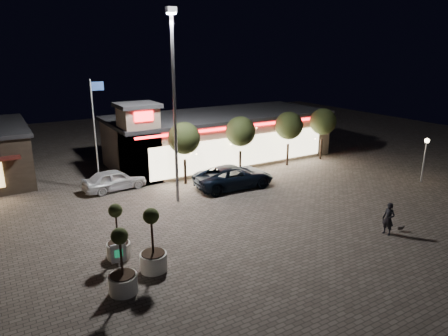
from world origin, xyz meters
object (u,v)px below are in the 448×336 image
pickup_truck (234,176)px  planter_mid (123,273)px  planter_left (118,241)px  valet_sign (119,257)px  white_sedan (114,180)px  pedestrian (388,219)px

pickup_truck → planter_mid: 14.38m
planter_left → planter_mid: 3.11m
planter_left → valet_sign: (-0.65, -2.47, 0.52)m
planter_left → valet_sign: size_ratio=1.43×
valet_sign → pickup_truck: bearing=37.1°
planter_left → white_sedan: bearing=75.1°
pickup_truck → white_sedan: size_ratio=1.33×
white_sedan → planter_mid: bearing=160.7°
white_sedan → pedestrian: pedestrian is taller
planter_mid → planter_left: bearing=77.1°
pickup_truck → pedestrian: pedestrian is taller
planter_mid → pedestrian: bearing=-8.2°
pickup_truck → valet_sign: size_ratio=3.03×
pickup_truck → white_sedan: bearing=66.2°
pickup_truck → valet_sign: bearing=130.4°
planter_left → planter_mid: planter_mid is taller
pedestrian → planter_left: size_ratio=0.65×
white_sedan → valet_sign: 12.90m
pickup_truck → planter_mid: size_ratio=2.03×
planter_left → planter_mid: (-0.69, -3.04, 0.04)m
planter_left → planter_mid: bearing=-102.9°
white_sedan → planter_mid: planter_mid is taller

